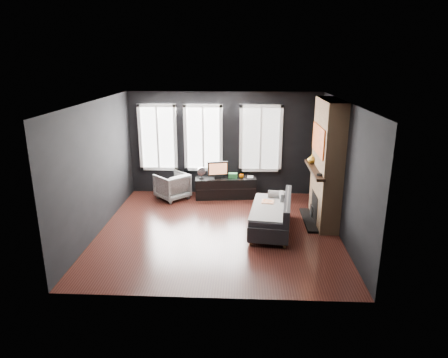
{
  "coord_description": "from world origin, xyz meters",
  "views": [
    {
      "loc": [
        0.5,
        -7.78,
        3.51
      ],
      "look_at": [
        0.1,
        0.3,
        1.05
      ],
      "focal_mm": 32.0,
      "sensor_mm": 36.0,
      "label": 1
    }
  ],
  "objects_px": {
    "sofa": "(271,213)",
    "mantel_vase": "(312,159)",
    "monitor": "(218,169)",
    "mug": "(241,176)",
    "media_console": "(226,188)",
    "book": "(247,173)",
    "armchair": "(172,185)"
  },
  "relations": [
    {
      "from": "armchair",
      "to": "book",
      "type": "bearing_deg",
      "value": 141.74
    },
    {
      "from": "monitor",
      "to": "mantel_vase",
      "type": "relative_size",
      "value": 2.66
    },
    {
      "from": "media_console",
      "to": "mantel_vase",
      "type": "height_order",
      "value": "mantel_vase"
    },
    {
      "from": "armchair",
      "to": "monitor",
      "type": "xyz_separation_m",
      "value": [
        1.18,
        0.14,
        0.41
      ]
    },
    {
      "from": "media_console",
      "to": "mug",
      "type": "relative_size",
      "value": 12.85
    },
    {
      "from": "sofa",
      "to": "media_console",
      "type": "height_order",
      "value": "sofa"
    },
    {
      "from": "sofa",
      "to": "mantel_vase",
      "type": "xyz_separation_m",
      "value": [
        0.95,
        0.98,
        0.95
      ]
    },
    {
      "from": "monitor",
      "to": "book",
      "type": "xyz_separation_m",
      "value": [
        0.76,
        0.09,
        -0.13
      ]
    },
    {
      "from": "sofa",
      "to": "armchair",
      "type": "height_order",
      "value": "sofa"
    },
    {
      "from": "armchair",
      "to": "media_console",
      "type": "relative_size",
      "value": 0.47
    },
    {
      "from": "monitor",
      "to": "mantel_vase",
      "type": "xyz_separation_m",
      "value": [
        2.2,
        -1.04,
        0.55
      ]
    },
    {
      "from": "mug",
      "to": "book",
      "type": "bearing_deg",
      "value": 28.5
    },
    {
      "from": "armchair",
      "to": "sofa",
      "type": "bearing_deg",
      "value": 97.11
    },
    {
      "from": "monitor",
      "to": "book",
      "type": "height_order",
      "value": "monitor"
    },
    {
      "from": "book",
      "to": "mug",
      "type": "bearing_deg",
      "value": -151.5
    },
    {
      "from": "sofa",
      "to": "media_console",
      "type": "bearing_deg",
      "value": 124.84
    },
    {
      "from": "media_console",
      "to": "mantel_vase",
      "type": "xyz_separation_m",
      "value": [
        2.0,
        -1.05,
        1.06
      ]
    },
    {
      "from": "media_console",
      "to": "monitor",
      "type": "relative_size",
      "value": 2.89
    },
    {
      "from": "armchair",
      "to": "book",
      "type": "xyz_separation_m",
      "value": [
        1.93,
        0.23,
        0.28
      ]
    },
    {
      "from": "book",
      "to": "mantel_vase",
      "type": "height_order",
      "value": "mantel_vase"
    },
    {
      "from": "sofa",
      "to": "book",
      "type": "relative_size",
      "value": 8.22
    },
    {
      "from": "book",
      "to": "media_console",
      "type": "bearing_deg",
      "value": -171.58
    },
    {
      "from": "media_console",
      "to": "armchair",
      "type": "bearing_deg",
      "value": 179.37
    },
    {
      "from": "mug",
      "to": "mantel_vase",
      "type": "relative_size",
      "value": 0.6
    },
    {
      "from": "sofa",
      "to": "armchair",
      "type": "relative_size",
      "value": 2.39
    },
    {
      "from": "sofa",
      "to": "mantel_vase",
      "type": "bearing_deg",
      "value": 53.25
    },
    {
      "from": "armchair",
      "to": "monitor",
      "type": "distance_m",
      "value": 1.25
    },
    {
      "from": "monitor",
      "to": "mantel_vase",
      "type": "bearing_deg",
      "value": -40.4
    },
    {
      "from": "media_console",
      "to": "book",
      "type": "xyz_separation_m",
      "value": [
        0.56,
        0.08,
        0.38
      ]
    },
    {
      "from": "monitor",
      "to": "mug",
      "type": "height_order",
      "value": "monitor"
    },
    {
      "from": "armchair",
      "to": "media_console",
      "type": "xyz_separation_m",
      "value": [
        1.37,
        0.15,
        -0.1
      ]
    },
    {
      "from": "book",
      "to": "monitor",
      "type": "bearing_deg",
      "value": -173.11
    }
  ]
}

